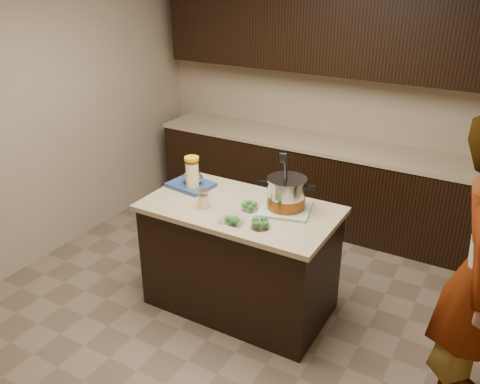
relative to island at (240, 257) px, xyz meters
The scene contains 12 objects.
ground_plane 0.45m from the island, ahead, with size 4.00×4.00×0.00m, color brown.
room_shell 1.26m from the island, ahead, with size 4.04×4.04×2.72m.
back_cabinets 1.81m from the island, 90.00° to the left, with size 3.60×0.63×2.33m.
island is the anchor object (origin of this frame).
dish_towel 0.57m from the island, 21.65° to the left, with size 0.36×0.36×0.02m, color #678F60.
stock_pot 0.66m from the island, 21.62° to the left, with size 0.41×0.36×0.42m.
lemonade_pitcher 0.75m from the island, behind, with size 0.15×0.15×0.28m.
mason_jar 0.58m from the island, 148.33° to the right, with size 0.11×0.11×0.15m.
broccoli_tub_left 0.48m from the island, ahead, with size 0.16×0.16×0.06m.
broccoli_tub_right 0.59m from the island, 36.99° to the right, with size 0.18×0.18×0.06m.
broccoli_tub_rect 0.54m from the island, 72.25° to the right, with size 0.18×0.13×0.06m.
blue_tray 0.72m from the island, 167.39° to the left, with size 0.37×0.31×0.13m.
Camera 1 is at (1.70, -2.96, 2.59)m, focal length 38.00 mm.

